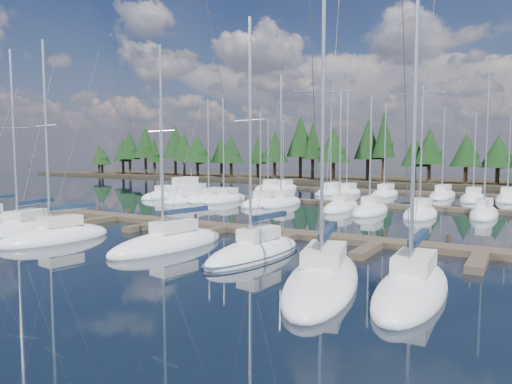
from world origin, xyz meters
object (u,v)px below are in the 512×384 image
Objects in this scene: front_sailboat_1 at (23,229)px; front_sailboat_2 at (56,236)px; front_sailboat_5 at (323,280)px; front_sailboat_6 at (412,288)px; main_dock at (223,228)px; front_sailboat_3 at (169,243)px; motor_yacht_left at (187,197)px; front_sailboat_4 at (255,252)px.

front_sailboat_1 is 4.92m from front_sailboat_2.
front_sailboat_6 is at bearing 8.85° from front_sailboat_5.
front_sailboat_1 is at bearing -145.81° from main_dock.
front_sailboat_3 is 1.27× the size of motor_yacht_left.
front_sailboat_3 is 0.88× the size of front_sailboat_6.
main_dock is 15.82m from front_sailboat_5.
front_sailboat_5 is at bearing -31.01° from front_sailboat_4.
front_sailboat_4 reaches higher than main_dock.
front_sailboat_5 is (5.56, -3.34, -0.01)m from front_sailboat_4.
front_sailboat_5 is at bearing -42.03° from motor_yacht_left.
front_sailboat_2 is at bearing -129.87° from main_dock.
front_sailboat_1 reaches higher than main_dock.
front_sailboat_3 is at bearing -52.88° from motor_yacht_left.
front_sailboat_2 reaches higher than front_sailboat_4.
front_sailboat_2 is 27.86m from motor_yacht_left.
front_sailboat_5 is 3.82m from front_sailboat_6.
front_sailboat_3 is (13.20, 1.52, 0.00)m from front_sailboat_1.
front_sailboat_3 reaches higher than main_dock.
main_dock is 18.61m from front_sailboat_6.
front_sailboat_4 is (6.10, 0.44, 0.01)m from front_sailboat_3.
front_sailboat_5 is at bearing -171.15° from front_sailboat_6.
front_sailboat_6 reaches higher than front_sailboat_3.
main_dock is 2.91× the size of front_sailboat_6.
front_sailboat_6 reaches higher than main_dock.
front_sailboat_6 is (28.64, -0.80, 0.02)m from front_sailboat_1.
front_sailboat_1 is 0.95× the size of front_sailboat_6.
front_sailboat_2 is (-7.64, -9.15, 0.09)m from main_dock.
front_sailboat_2 is 1.07× the size of front_sailboat_3.
front_sailboat_2 is 14.66m from front_sailboat_4.
motor_yacht_left is at bearing 135.87° from front_sailboat_4.
front_sailboat_2 is (4.88, -0.64, 0.01)m from front_sailboat_1.
front_sailboat_5 is 40.08m from motor_yacht_left.
front_sailboat_5 is (24.86, -1.39, 0.01)m from front_sailboat_1.
main_dock is 11.92m from front_sailboat_2.
front_sailboat_1 reaches higher than front_sailboat_4.
front_sailboat_5 is at bearing -38.70° from main_dock.
front_sailboat_3 is 30.01m from motor_yacht_left.
motor_yacht_left is at bearing 137.97° from front_sailboat_5.
front_sailboat_4 is at bearing 163.56° from front_sailboat_6.
front_sailboat_1 is (-12.52, -8.51, 0.08)m from main_dock.
front_sailboat_5 is 1.48× the size of motor_yacht_left.
motor_yacht_left reaches higher than main_dock.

